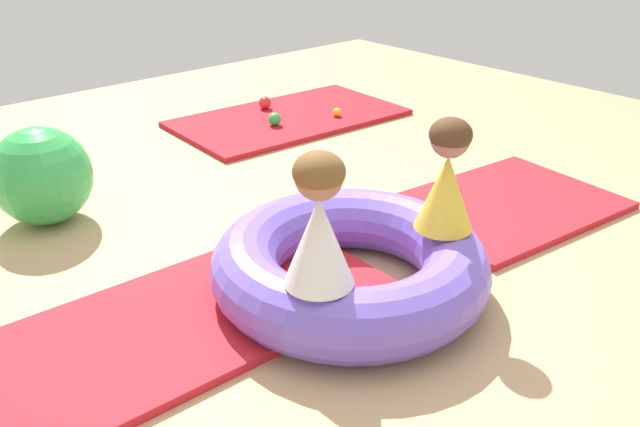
% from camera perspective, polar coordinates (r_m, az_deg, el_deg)
% --- Properties ---
extents(ground_plane, '(8.00, 8.00, 0.00)m').
position_cam_1_polar(ground_plane, '(3.15, 2.37, -6.02)').
color(ground_plane, tan).
extents(gym_mat_front, '(1.32, 1.04, 0.04)m').
position_cam_1_polar(gym_mat_front, '(4.01, 15.47, 0.72)').
color(gym_mat_front, red).
rests_on(gym_mat_front, ground).
extents(gym_mat_far_right, '(1.82, 1.09, 0.04)m').
position_cam_1_polar(gym_mat_far_right, '(5.39, -2.64, 8.09)').
color(gym_mat_far_right, '#B21923').
rests_on(gym_mat_far_right, ground).
extents(gym_mat_far_left, '(1.92, 0.91, 0.04)m').
position_cam_1_polar(gym_mat_far_left, '(2.90, -12.23, -9.24)').
color(gym_mat_far_left, red).
rests_on(gym_mat_far_left, ground).
extents(inflatable_cushion, '(1.24, 1.24, 0.30)m').
position_cam_1_polar(inflatable_cushion, '(3.00, 2.54, -4.35)').
color(inflatable_cushion, '#7056D1').
rests_on(inflatable_cushion, ground).
extents(child_in_white, '(0.37, 0.37, 0.53)m').
position_cam_1_polar(child_in_white, '(2.46, -0.09, -0.72)').
color(child_in_white, white).
rests_on(child_in_white, inflatable_cushion).
extents(child_in_yellow, '(0.37, 0.37, 0.51)m').
position_cam_1_polar(child_in_yellow, '(2.94, 10.71, 3.13)').
color(child_in_yellow, yellow).
rests_on(child_in_yellow, inflatable_cushion).
extents(play_ball_teal, '(0.07, 0.07, 0.07)m').
position_cam_1_polar(play_ball_teal, '(4.10, 11.13, 2.58)').
color(play_ball_teal, teal).
rests_on(play_ball_teal, gym_mat_front).
extents(play_ball_yellow, '(0.07, 0.07, 0.07)m').
position_cam_1_polar(play_ball_yellow, '(5.35, 1.44, 8.59)').
color(play_ball_yellow, yellow).
rests_on(play_ball_yellow, gym_mat_far_right).
extents(play_ball_red, '(0.10, 0.10, 0.10)m').
position_cam_1_polar(play_ball_red, '(5.56, -4.69, 9.35)').
color(play_ball_red, red).
rests_on(play_ball_red, gym_mat_far_right).
extents(play_ball_green, '(0.10, 0.10, 0.10)m').
position_cam_1_polar(play_ball_green, '(5.14, -3.86, 7.98)').
color(play_ball_green, green).
rests_on(play_ball_green, gym_mat_far_right).
extents(exercise_ball_large, '(0.54, 0.54, 0.54)m').
position_cam_1_polar(exercise_ball_large, '(3.92, -22.53, 2.97)').
color(exercise_ball_large, green).
rests_on(exercise_ball_large, ground).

